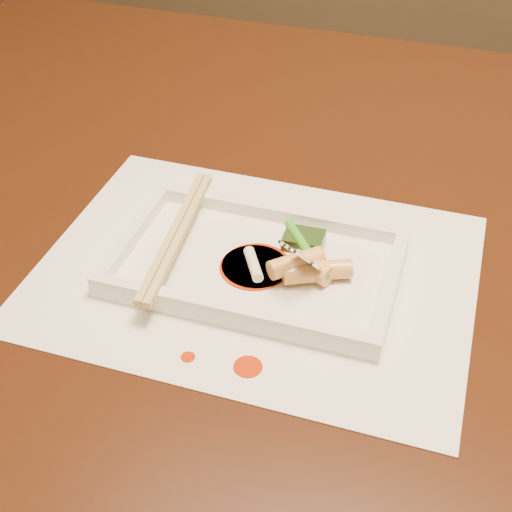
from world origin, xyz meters
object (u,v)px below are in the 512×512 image
(table, at_px, (358,283))
(placemat, at_px, (256,271))
(plate_base, at_px, (256,268))
(fork, at_px, (340,202))
(chopstick_a, at_px, (173,233))

(table, xyz_separation_m, placemat, (-0.08, -0.13, 0.10))
(plate_base, height_order, fork, fork)
(table, distance_m, placemat, 0.18)
(table, height_order, plate_base, plate_base)
(table, relative_size, placemat, 3.50)
(table, bearing_deg, placemat, -121.93)
(table, xyz_separation_m, fork, (-0.01, -0.11, 0.18))
(table, xyz_separation_m, chopstick_a, (-0.16, -0.13, 0.13))
(plate_base, distance_m, fork, 0.11)
(table, relative_size, plate_base, 5.38)
(plate_base, relative_size, fork, 1.86)
(plate_base, xyz_separation_m, chopstick_a, (-0.08, 0.00, 0.02))
(plate_base, bearing_deg, table, 58.07)
(placemat, relative_size, plate_base, 1.54)
(placemat, height_order, plate_base, plate_base)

